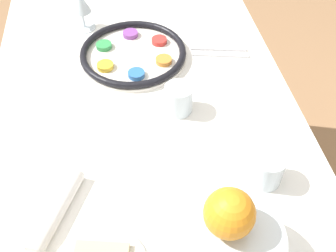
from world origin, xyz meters
name	(u,v)px	position (x,y,z in m)	size (l,w,h in m)	color
dining_table	(153,221)	(0.00, 0.00, 0.39)	(1.56, 0.81, 0.77)	white
seder_plate	(133,53)	(-0.34, -0.01, 0.79)	(0.31, 0.31, 0.03)	silver
wine_glass	(81,4)	(-0.52, -0.15, 0.86)	(0.07, 0.07, 0.12)	silver
fruit_stand	(226,242)	(0.31, 0.11, 0.85)	(0.20, 0.20, 0.11)	silver
orange_fruit	(229,213)	(0.30, 0.11, 0.92)	(0.09, 0.09, 0.09)	orange
napkin_roll	(57,210)	(0.17, -0.21, 0.79)	(0.19, 0.12, 0.04)	white
cup_near	(178,99)	(-0.10, 0.09, 0.81)	(0.07, 0.07, 0.08)	silver
cup_mid	(267,169)	(0.14, 0.24, 0.81)	(0.07, 0.07, 0.08)	silver
fork_left	(218,48)	(-0.34, 0.26, 0.77)	(0.05, 0.17, 0.01)	silver
fork_right	(221,54)	(-0.31, 0.26, 0.77)	(0.06, 0.17, 0.01)	silver
spoon	(38,228)	(0.19, -0.25, 0.77)	(0.15, 0.07, 0.01)	silver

